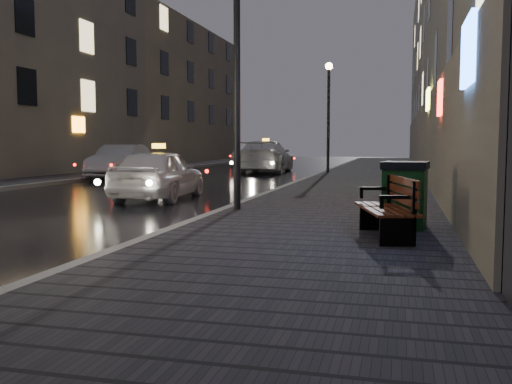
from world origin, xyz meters
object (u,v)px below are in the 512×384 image
trash_bin (405,194)px  taxi_far (257,154)px  taxi_near (159,174)px  bench (390,207)px  car_left_mid (121,162)px  taxi_mid (266,157)px  lamp_near (237,52)px  lamp_far (329,103)px

trash_bin → taxi_far: taxi_far is taller
taxi_near → bench: bearing=132.8°
car_left_mid → taxi_far: 16.58m
taxi_near → taxi_mid: 14.75m
taxi_mid → taxi_far: size_ratio=1.05×
lamp_near → lamp_far: 16.00m
trash_bin → taxi_near: bearing=150.8°
lamp_near → taxi_far: size_ratio=0.96×
taxi_far → bench: bearing=-68.5°
lamp_near → bench: 5.26m
trash_bin → taxi_near: size_ratio=0.27×
car_left_mid → taxi_far: size_ratio=0.83×
car_left_mid → taxi_near: bearing=-63.7°
bench → taxi_near: 8.67m
taxi_near → car_left_mid: 9.80m
lamp_near → taxi_mid: (-3.50, 17.67, -2.65)m
taxi_mid → car_left_mid: bearing=49.6°
car_left_mid → taxi_far: bearing=75.5°
bench → taxi_mid: 21.72m
lamp_far → taxi_near: bearing=-103.4°
trash_bin → taxi_mid: (-6.98, 19.56, 0.12)m
lamp_near → taxi_far: (-6.45, 27.54, -2.72)m
lamp_near → trash_bin: lamp_near is taller
taxi_far → trash_bin: bearing=-67.5°
lamp_far → lamp_near: bearing=-90.0°
lamp_near → car_left_mid: 14.25m
lamp_near → bench: lamp_near is taller
bench → car_left_mid: (-11.79, 14.05, 0.14)m
lamp_far → car_left_mid: bearing=-150.1°
lamp_near → taxi_far: lamp_near is taller
trash_bin → taxi_mid: 20.77m
taxi_mid → taxi_near: bearing=88.5°
taxi_near → taxi_far: bearing=-86.7°
lamp_far → trash_bin: lamp_far is taller
bench → taxi_mid: taxi_mid is taller
lamp_far → bench: 19.46m
lamp_near → taxi_far: 28.42m
taxi_mid → taxi_far: bearing=-76.4°
taxi_far → taxi_near: bearing=-78.4°
car_left_mid → taxi_mid: bearing=45.3°
bench → trash_bin: (0.22, 1.07, 0.11)m
lamp_far → trash_bin: (3.48, -17.89, -2.77)m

